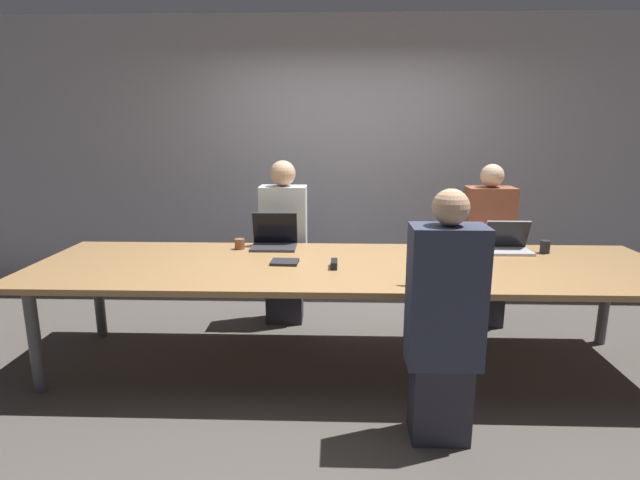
{
  "coord_description": "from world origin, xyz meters",
  "views": [
    {
      "loc": [
        -0.1,
        -3.41,
        1.73
      ],
      "look_at": [
        -0.21,
        0.1,
        0.93
      ],
      "focal_mm": 28.0,
      "sensor_mm": 36.0,
      "label": 1
    }
  ],
  "objects_px": {
    "laptop_far_midleft": "(274,238)",
    "person_far_midleft": "(284,245)",
    "person_far_right": "(487,249)",
    "cup_far_right": "(545,247)",
    "cup_far_midleft": "(240,244)",
    "stapler": "(334,264)",
    "laptop_far_right": "(508,243)",
    "cup_near_midright": "(472,276)",
    "person_near_midright": "(444,323)",
    "laptop_near_midright": "(437,273)"
  },
  "relations": [
    {
      "from": "laptop_far_right",
      "to": "person_far_right",
      "type": "xyz_separation_m",
      "value": [
        -0.03,
        0.43,
        -0.16
      ]
    },
    {
      "from": "person_far_right",
      "to": "person_far_midleft",
      "type": "bearing_deg",
      "value": 179.56
    },
    {
      "from": "laptop_far_right",
      "to": "laptop_near_midright",
      "type": "relative_size",
      "value": 1.05
    },
    {
      "from": "cup_far_midleft",
      "to": "person_far_midleft",
      "type": "bearing_deg",
      "value": 55.3
    },
    {
      "from": "person_near_midright",
      "to": "person_far_midleft",
      "type": "distance_m",
      "value": 2.01
    },
    {
      "from": "laptop_far_midleft",
      "to": "stapler",
      "type": "xyz_separation_m",
      "value": [
        0.49,
        -0.58,
        -0.05
      ]
    },
    {
      "from": "cup_near_midright",
      "to": "stapler",
      "type": "xyz_separation_m",
      "value": [
        -0.87,
        0.29,
        -0.01
      ]
    },
    {
      "from": "laptop_far_right",
      "to": "stapler",
      "type": "distance_m",
      "value": 1.44
    },
    {
      "from": "person_near_midright",
      "to": "stapler",
      "type": "relative_size",
      "value": 9.41
    },
    {
      "from": "person_far_right",
      "to": "cup_far_midleft",
      "type": "distance_m",
      "value": 2.12
    },
    {
      "from": "cup_near_midright",
      "to": "person_far_midleft",
      "type": "height_order",
      "value": "person_far_midleft"
    },
    {
      "from": "cup_far_right",
      "to": "person_near_midright",
      "type": "bearing_deg",
      "value": -129.87
    },
    {
      "from": "laptop_far_midleft",
      "to": "cup_far_midleft",
      "type": "height_order",
      "value": "laptop_far_midleft"
    },
    {
      "from": "person_far_midleft",
      "to": "cup_far_midleft",
      "type": "height_order",
      "value": "person_far_midleft"
    },
    {
      "from": "person_far_right",
      "to": "cup_near_midright",
      "type": "relative_size",
      "value": 17.15
    },
    {
      "from": "laptop_far_right",
      "to": "laptop_far_midleft",
      "type": "bearing_deg",
      "value": 177.48
    },
    {
      "from": "laptop_near_midright",
      "to": "cup_far_right",
      "type": "bearing_deg",
      "value": -140.85
    },
    {
      "from": "person_near_midright",
      "to": "person_far_midleft",
      "type": "xyz_separation_m",
      "value": [
        -1.05,
        1.71,
        0.02
      ]
    },
    {
      "from": "cup_near_midright",
      "to": "cup_far_midleft",
      "type": "xyz_separation_m",
      "value": [
        -1.62,
        0.8,
        0.0
      ]
    },
    {
      "from": "laptop_near_midright",
      "to": "person_near_midright",
      "type": "distance_m",
      "value": 0.45
    },
    {
      "from": "person_near_midright",
      "to": "stapler",
      "type": "xyz_separation_m",
      "value": [
        -0.6,
        0.76,
        0.12
      ]
    },
    {
      "from": "cup_far_midleft",
      "to": "laptop_near_midright",
      "type": "bearing_deg",
      "value": -31.56
    },
    {
      "from": "laptop_near_midright",
      "to": "laptop_far_midleft",
      "type": "bearing_deg",
      "value": -39.6
    },
    {
      "from": "laptop_far_midleft",
      "to": "cup_far_midleft",
      "type": "bearing_deg",
      "value": -164.54
    },
    {
      "from": "person_far_right",
      "to": "cup_far_right",
      "type": "height_order",
      "value": "person_far_right"
    },
    {
      "from": "cup_far_right",
      "to": "person_near_midright",
      "type": "relative_size",
      "value": 0.07
    },
    {
      "from": "person_near_midright",
      "to": "cup_far_midleft",
      "type": "xyz_separation_m",
      "value": [
        -1.36,
        1.27,
        0.13
      ]
    },
    {
      "from": "cup_far_right",
      "to": "cup_far_midleft",
      "type": "bearing_deg",
      "value": 178.77
    },
    {
      "from": "person_far_right",
      "to": "stapler",
      "type": "height_order",
      "value": "person_far_right"
    },
    {
      "from": "person_near_midright",
      "to": "laptop_near_midright",
      "type": "bearing_deg",
      "value": -94.46
    },
    {
      "from": "laptop_near_midright",
      "to": "person_far_midleft",
      "type": "bearing_deg",
      "value": -50.08
    },
    {
      "from": "stapler",
      "to": "laptop_far_midleft",
      "type": "bearing_deg",
      "value": 131.03
    },
    {
      "from": "cup_far_right",
      "to": "cup_far_midleft",
      "type": "height_order",
      "value": "cup_far_right"
    },
    {
      "from": "cup_far_right",
      "to": "cup_near_midright",
      "type": "relative_size",
      "value": 1.19
    },
    {
      "from": "laptop_near_midright",
      "to": "cup_near_midright",
      "type": "height_order",
      "value": "laptop_near_midright"
    },
    {
      "from": "cup_far_midleft",
      "to": "laptop_far_midleft",
      "type": "bearing_deg",
      "value": 15.46
    },
    {
      "from": "person_far_right",
      "to": "cup_far_midleft",
      "type": "relative_size",
      "value": 17.29
    },
    {
      "from": "person_far_right",
      "to": "laptop_far_midleft",
      "type": "bearing_deg",
      "value": -168.94
    },
    {
      "from": "laptop_near_midright",
      "to": "laptop_far_right",
      "type": "bearing_deg",
      "value": -130.12
    },
    {
      "from": "laptop_far_midleft",
      "to": "person_far_midleft",
      "type": "height_order",
      "value": "person_far_midleft"
    },
    {
      "from": "cup_near_midright",
      "to": "person_far_midleft",
      "type": "bearing_deg",
      "value": 136.78
    },
    {
      "from": "person_far_midleft",
      "to": "cup_far_midleft",
      "type": "relative_size",
      "value": 17.59
    },
    {
      "from": "person_far_right",
      "to": "cup_far_right",
      "type": "xyz_separation_m",
      "value": [
        0.3,
        -0.48,
        0.14
      ]
    },
    {
      "from": "laptop_far_midleft",
      "to": "person_far_midleft",
      "type": "relative_size",
      "value": 0.25
    },
    {
      "from": "person_far_right",
      "to": "person_near_midright",
      "type": "xyz_separation_m",
      "value": [
        -0.72,
        -1.7,
        -0.0
      ]
    },
    {
      "from": "laptop_far_right",
      "to": "cup_near_midright",
      "type": "height_order",
      "value": "laptop_far_right"
    },
    {
      "from": "laptop_near_midright",
      "to": "cup_near_midright",
      "type": "relative_size",
      "value": 3.89
    },
    {
      "from": "cup_far_right",
      "to": "stapler",
      "type": "xyz_separation_m",
      "value": [
        -1.62,
        -0.46,
        -0.02
      ]
    },
    {
      "from": "person_far_midleft",
      "to": "cup_near_midright",
      "type": "bearing_deg",
      "value": -43.22
    },
    {
      "from": "laptop_far_midleft",
      "to": "person_near_midright",
      "type": "bearing_deg",
      "value": -50.99
    }
  ]
}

